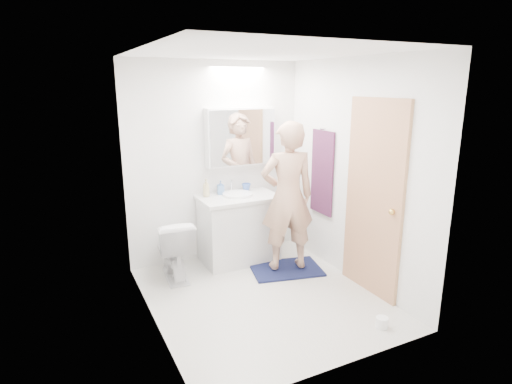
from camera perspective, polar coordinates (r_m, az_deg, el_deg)
floor at (r=4.47m, az=0.88°, el=-13.96°), size 2.50×2.50×0.00m
ceiling at (r=3.94m, az=1.02°, el=18.43°), size 2.50×2.50×0.00m
wall_back at (r=5.16m, az=-5.46°, el=4.05°), size 2.50×0.00×2.50m
wall_front at (r=3.03m, az=11.91°, el=-3.73°), size 2.50×0.00×2.50m
wall_left at (r=3.68m, az=-14.45°, el=-0.61°), size 0.00×2.50×2.50m
wall_right at (r=4.64m, az=13.12°, el=2.55°), size 0.00×2.50×2.50m
vanity_cabinet at (r=5.18m, az=-2.32°, el=-5.15°), size 0.90×0.55×0.78m
countertop at (r=5.05m, az=-2.36°, el=-0.77°), size 0.95×0.58×0.04m
sink_basin at (r=5.07m, az=-2.51°, el=-0.31°), size 0.36×0.36×0.03m
faucet at (r=5.22m, az=-3.36°, el=0.86°), size 0.02×0.02×0.16m
medicine_cabinet at (r=5.16m, az=-2.11°, el=7.47°), size 0.88×0.14×0.70m
mirror_panel at (r=5.09m, az=-1.75°, el=7.38°), size 0.84×0.01×0.66m
toilet at (r=4.83m, az=-11.09°, el=-7.46°), size 0.45×0.71×0.70m
bath_rug at (r=5.05m, az=4.09°, el=-10.36°), size 0.90×0.72×0.02m
person at (r=4.74m, az=4.28°, el=-0.62°), size 0.69×0.54×1.70m
door at (r=4.41m, az=15.64°, el=-0.88°), size 0.04×0.80×2.00m
door_knob at (r=4.19m, az=17.90°, el=-2.57°), size 0.06×0.06×0.06m
towel at (r=5.07m, az=8.94°, el=2.60°), size 0.02×0.42×1.00m
towel_hook at (r=4.98m, az=9.05°, el=8.45°), size 0.07×0.02×0.02m
soap_bottle_a at (r=5.03m, az=-6.76°, el=0.57°), size 0.08×0.08×0.22m
soap_bottle_b at (r=5.13m, az=-4.82°, el=0.63°), size 0.09×0.09×0.17m
toothbrush_cup at (r=5.25m, az=-1.32°, el=0.62°), size 0.11×0.11×0.10m
toilet_paper_roll at (r=4.11m, az=16.67°, el=-16.57°), size 0.11×0.11×0.10m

